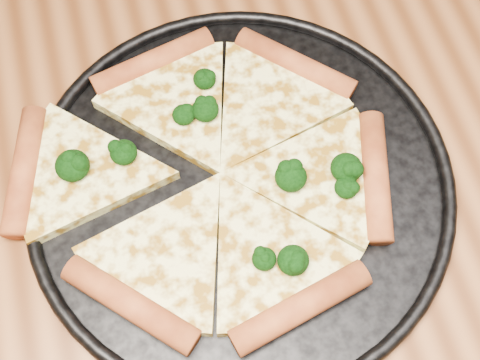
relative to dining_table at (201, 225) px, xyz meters
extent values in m
plane|color=brown|center=(0.00, 0.00, -0.66)|extent=(4.00, 4.00, 0.00)
cube|color=brown|center=(0.00, 0.00, 0.07)|extent=(1.20, 0.90, 0.04)
cube|color=brown|center=(0.54, 0.39, -0.30)|extent=(0.06, 0.06, 0.71)
cylinder|color=black|center=(0.04, -0.01, 0.09)|extent=(0.38, 0.38, 0.01)
torus|color=black|center=(0.04, -0.01, 0.10)|extent=(0.40, 0.40, 0.01)
cylinder|color=#BE5F2F|center=(0.13, 0.10, 0.11)|extent=(0.11, 0.11, 0.02)
cylinder|color=#BE5F2F|center=(-0.01, 0.14, 0.11)|extent=(0.13, 0.05, 0.02)
cylinder|color=#BE5F2F|center=(-0.15, 0.05, 0.11)|extent=(0.06, 0.13, 0.02)
cylinder|color=#BE5F2F|center=(-0.08, -0.10, 0.11)|extent=(0.11, 0.11, 0.02)
cylinder|color=#BE5F2F|center=(0.06, -0.14, 0.11)|extent=(0.13, 0.05, 0.02)
cylinder|color=#BE5F2F|center=(0.16, -0.04, 0.11)|extent=(0.06, 0.13, 0.02)
ellipsoid|color=black|center=(0.04, -0.09, 0.12)|extent=(0.02, 0.02, 0.02)
ellipsoid|color=black|center=(-0.10, 0.04, 0.12)|extent=(0.03, 0.03, 0.02)
ellipsoid|color=black|center=(0.01, 0.07, 0.12)|extent=(0.02, 0.02, 0.02)
ellipsoid|color=black|center=(0.03, 0.10, 0.12)|extent=(0.02, 0.02, 0.02)
ellipsoid|color=black|center=(0.13, -0.03, 0.12)|extent=(0.03, 0.03, 0.02)
ellipsoid|color=black|center=(0.03, 0.06, 0.12)|extent=(0.03, 0.03, 0.02)
ellipsoid|color=black|center=(0.13, -0.05, 0.12)|extent=(0.02, 0.02, 0.02)
ellipsoid|color=black|center=(0.08, -0.02, 0.12)|extent=(0.03, 0.03, 0.02)
ellipsoid|color=black|center=(0.06, -0.10, 0.12)|extent=(0.03, 0.03, 0.02)
ellipsoid|color=black|center=(-0.06, 0.04, 0.12)|extent=(0.03, 0.03, 0.02)
camera|label=1|loc=(-0.03, -0.26, 0.65)|focal=49.60mm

